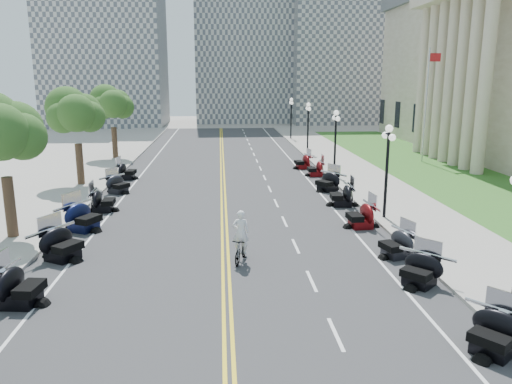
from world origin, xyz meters
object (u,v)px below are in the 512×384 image
object	(u,v)px
motorcycle_n_3	(495,331)
bicycle	(241,250)
flagpole	(426,107)
cyclist_rider	(241,215)

from	to	relation	value
motorcycle_n_3	bicycle	world-z (taller)	motorcycle_n_3
flagpole	motorcycle_n_3	distance (m)	33.41
flagpole	motorcycle_n_3	world-z (taller)	flagpole
flagpole	motorcycle_n_3	xyz separation A→B (m)	(-10.70, -31.35, -4.32)
bicycle	cyclist_rider	distance (m)	1.48
flagpole	bicycle	bearing A→B (deg)	-126.11
bicycle	cyclist_rider	xyz separation A→B (m)	(0.00, 0.00, 1.48)
motorcycle_n_3	flagpole	bearing A→B (deg)	122.76
motorcycle_n_3	bicycle	size ratio (longest dim) A/B	1.08
flagpole	bicycle	size ratio (longest dim) A/B	5.60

